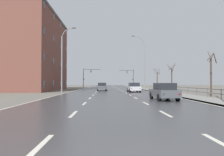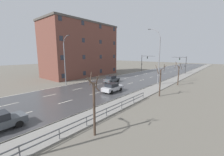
# 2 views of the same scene
# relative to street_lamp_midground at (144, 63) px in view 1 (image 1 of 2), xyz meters

# --- Properties ---
(ground_plane) EXTENTS (160.00, 160.00, 0.12)m
(ground_plane) POSITION_rel_street_lamp_midground_xyz_m (-7.42, 5.56, -5.80)
(ground_plane) COLOR #666056
(road_asphalt_strip) EXTENTS (14.00, 120.00, 0.03)m
(road_asphalt_strip) POSITION_rel_street_lamp_midground_xyz_m (-7.42, 17.56, -5.73)
(road_asphalt_strip) COLOR #3D3D3F
(road_asphalt_strip) RESTS_ON ground
(sidewalk_right) EXTENTS (3.00, 120.00, 0.12)m
(sidewalk_right) POSITION_rel_street_lamp_midground_xyz_m (1.01, 17.56, -5.68)
(sidewalk_right) COLOR gray
(sidewalk_right) RESTS_ON ground
(guardrail) EXTENTS (0.07, 26.61, 1.00)m
(guardrail) POSITION_rel_street_lamp_midground_xyz_m (2.43, -23.97, -5.04)
(guardrail) COLOR #515459
(guardrail) RESTS_ON ground
(street_lamp_midground) EXTENTS (2.85, 0.24, 11.80)m
(street_lamp_midground) POSITION_rel_street_lamp_midground_xyz_m (0.00, 0.00, 0.00)
(street_lamp_midground) COLOR slate
(street_lamp_midground) RESTS_ON ground
(street_lamp_left_bank) EXTENTS (2.24, 0.24, 10.23)m
(street_lamp_left_bank) POSITION_rel_street_lamp_midground_xyz_m (-14.89, -12.65, -0.71)
(street_lamp_left_bank) COLOR slate
(street_lamp_left_bank) RESTS_ON ground
(traffic_signal_right) EXTENTS (4.58, 0.36, 5.70)m
(traffic_signal_right) POSITION_rel_street_lamp_midground_xyz_m (-0.34, 21.47, -2.00)
(traffic_signal_right) COLOR #38383A
(traffic_signal_right) RESTS_ON ground
(traffic_signal_left) EXTENTS (5.39, 0.36, 5.99)m
(traffic_signal_left) POSITION_rel_street_lamp_midground_xyz_m (-14.32, 21.06, -1.77)
(traffic_signal_left) COLOR #38383A
(traffic_signal_left) RESTS_ON ground
(car_mid_centre) EXTENTS (1.97, 4.17, 1.57)m
(car_mid_centre) POSITION_rel_street_lamp_midground_xyz_m (-2.87, -26.68, -4.94)
(car_mid_centre) COLOR #474C51
(car_mid_centre) RESTS_ON ground
(car_far_right) EXTENTS (2.00, 4.18, 1.57)m
(car_far_right) POSITION_rel_street_lamp_midground_xyz_m (-8.97, -4.50, -4.94)
(car_far_right) COLOR #474C51
(car_far_right) RESTS_ON ground
(car_far_left) EXTENTS (1.95, 4.16, 1.57)m
(car_far_left) POSITION_rel_street_lamp_midground_xyz_m (-3.55, -10.67, -4.94)
(car_far_left) COLOR #B7B7BC
(car_far_left) RESTS_ON ground
(brick_building) EXTENTS (10.78, 21.70, 15.44)m
(brick_building) POSITION_rel_street_lamp_midground_xyz_m (-23.53, -1.83, 1.99)
(brick_building) COLOR brown
(brick_building) RESTS_ON ground
(bare_tree_near) EXTENTS (1.03, 1.17, 5.19)m
(bare_tree_near) POSITION_rel_street_lamp_midground_xyz_m (3.96, -21.75, -3.23)
(bare_tree_near) COLOR #423328
(bare_tree_near) RESTS_ON ground
(bare_tree_mid) EXTENTS (1.54, 1.64, 5.05)m
(bare_tree_mid) POSITION_rel_street_lamp_midground_xyz_m (3.69, -7.82, -3.32)
(bare_tree_mid) COLOR #423328
(bare_tree_mid) RESTS_ON ground
(bare_tree_far) EXTENTS (1.39, 1.41, 4.92)m
(bare_tree_far) POSITION_rel_street_lamp_midground_xyz_m (3.50, 2.44, -3.40)
(bare_tree_far) COLOR #423328
(bare_tree_far) RESTS_ON ground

